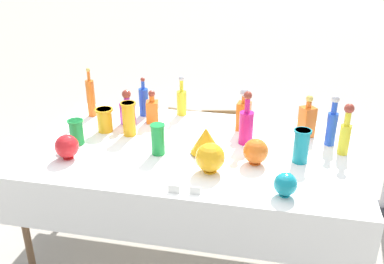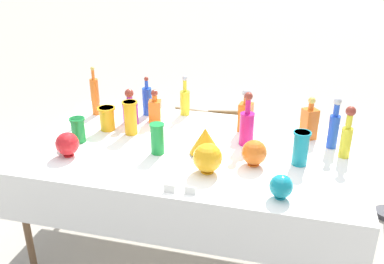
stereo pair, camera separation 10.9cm
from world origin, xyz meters
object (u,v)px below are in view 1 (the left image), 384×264
at_px(round_bowl_3, 67,146).
at_px(square_decanter_1, 244,113).
at_px(tall_bottle_5, 246,124).
at_px(square_decanter_3, 152,110).
at_px(square_decanter_2, 307,120).
at_px(round_bowl_0, 285,184).
at_px(tall_bottle_4, 182,101).
at_px(fluted_vase_0, 206,140).
at_px(tall_bottle_2, 346,132).
at_px(slender_vase_3, 129,118).
at_px(cardboard_box_behind_right, 189,139).
at_px(round_bowl_1, 210,157).
at_px(round_bowl_2, 256,151).
at_px(tall_bottle_3, 91,97).
at_px(slender_vase_2, 301,145).
at_px(slender_vase_4, 76,131).
at_px(square_decanter_0, 127,110).
at_px(slender_vase_0, 105,119).
at_px(cardboard_box_behind_left, 218,140).
at_px(tall_bottle_0, 332,124).
at_px(slender_vase_1, 158,138).
at_px(tall_bottle_1, 144,101).

bearing_deg(round_bowl_3, square_decanter_1, 32.89).
distance_m(tall_bottle_5, square_decanter_3, 0.71).
relative_size(square_decanter_2, round_bowl_0, 2.24).
bearing_deg(tall_bottle_4, tall_bottle_5, -37.64).
bearing_deg(fluted_vase_0, tall_bottle_2, 11.73).
relative_size(slender_vase_3, cardboard_box_behind_right, 0.40).
height_order(round_bowl_1, round_bowl_2, round_bowl_1).
relative_size(tall_bottle_3, slender_vase_2, 1.78).
bearing_deg(round_bowl_3, slender_vase_4, 99.41).
xyz_separation_m(slender_vase_2, round_bowl_3, (-1.35, -0.24, -0.03)).
relative_size(slender_vase_3, round_bowl_2, 1.49).
bearing_deg(square_decanter_0, slender_vase_0, -127.79).
bearing_deg(round_bowl_3, slender_vase_0, 80.91).
bearing_deg(slender_vase_2, cardboard_box_behind_right, 125.24).
distance_m(tall_bottle_2, round_bowl_2, 0.57).
distance_m(tall_bottle_2, square_decanter_2, 0.30).
xyz_separation_m(square_decanter_3, slender_vase_0, (-0.27, -0.21, -0.01)).
distance_m(round_bowl_1, cardboard_box_behind_left, 1.74).
relative_size(tall_bottle_5, round_bowl_3, 2.34).
height_order(square_decanter_3, slender_vase_2, square_decanter_3).
bearing_deg(square_decanter_0, tall_bottle_4, 37.87).
distance_m(fluted_vase_0, round_bowl_2, 0.31).
relative_size(square_decanter_1, cardboard_box_behind_right, 0.53).
distance_m(slender_vase_3, fluted_vase_0, 0.57).
bearing_deg(tall_bottle_0, round_bowl_0, -112.28).
bearing_deg(fluted_vase_0, round_bowl_3, -163.95).
bearing_deg(tall_bottle_3, tall_bottle_5, -11.62).
bearing_deg(slender_vase_0, slender_vase_2, -8.02).
height_order(tall_bottle_4, fluted_vase_0, tall_bottle_4).
bearing_deg(slender_vase_4, fluted_vase_0, 2.25).
distance_m(tall_bottle_3, cardboard_box_behind_right, 1.29).
height_order(square_decanter_1, square_decanter_2, square_decanter_1).
xyz_separation_m(tall_bottle_3, round_bowl_3, (0.14, -0.66, -0.07)).
relative_size(tall_bottle_0, slender_vase_2, 1.62).
bearing_deg(tall_bottle_3, square_decanter_2, -1.77).
bearing_deg(tall_bottle_4, cardboard_box_behind_left, 78.17).
distance_m(square_decanter_2, round_bowl_0, 0.78).
relative_size(slender_vase_4, round_bowl_1, 0.94).
height_order(square_decanter_0, round_bowl_1, square_decanter_0).
relative_size(tall_bottle_3, fluted_vase_0, 1.94).
height_order(tall_bottle_5, slender_vase_1, tall_bottle_5).
height_order(tall_bottle_3, square_decanter_2, tall_bottle_3).
distance_m(tall_bottle_5, square_decanter_0, 0.85).
height_order(slender_vase_1, slender_vase_4, slender_vase_1).
bearing_deg(slender_vase_3, round_bowl_1, -31.98).
height_order(square_decanter_1, round_bowl_1, square_decanter_1).
distance_m(tall_bottle_0, tall_bottle_5, 0.53).
height_order(square_decanter_1, cardboard_box_behind_left, square_decanter_1).
distance_m(tall_bottle_1, slender_vase_4, 0.62).
distance_m(square_decanter_2, round_bowl_2, 0.54).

